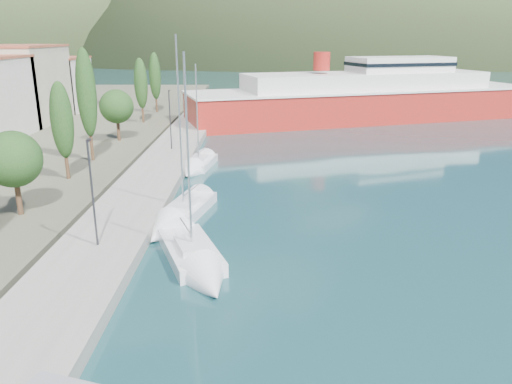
{
  "coord_description": "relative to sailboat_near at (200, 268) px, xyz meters",
  "views": [
    {
      "loc": [
        0.16,
        -13.56,
        12.16
      ],
      "look_at": [
        0.0,
        14.0,
        3.5
      ],
      "focal_mm": 35.0,
      "sensor_mm": 36.0,
      "label": 1
    }
  ],
  "objects": [
    {
      "name": "ground",
      "position": [
        2.99,
        109.42,
        -0.33
      ],
      "size": [
        1400.0,
        1400.0,
        0.0
      ],
      "primitive_type": "plane",
      "color": "#194146"
    },
    {
      "name": "quay",
      "position": [
        -6.01,
        15.42,
        0.07
      ],
      "size": [
        5.0,
        88.0,
        0.8
      ],
      "primitive_type": "cube",
      "color": "gray",
      "rests_on": "ground"
    },
    {
      "name": "tree_row",
      "position": [
        -12.84,
        20.38,
        5.29
      ],
      "size": [
        3.78,
        64.2,
        11.14
      ],
      "color": "#47301E",
      "rests_on": "land_strip"
    },
    {
      "name": "lamp_posts",
      "position": [
        -6.01,
        3.97,
        3.75
      ],
      "size": [
        0.15,
        44.73,
        6.06
      ],
      "color": "#2D2D33",
      "rests_on": "quay"
    },
    {
      "name": "sailboat_near",
      "position": [
        0.0,
        0.0,
        0.0
      ],
      "size": [
        5.5,
        8.99,
        12.42
      ],
      "color": "silver",
      "rests_on": "ground"
    },
    {
      "name": "sailboat_mid",
      "position": [
        -2.55,
        7.07,
        -0.01
      ],
      "size": [
        4.5,
        9.48,
        13.2
      ],
      "color": "silver",
      "rests_on": "ground"
    },
    {
      "name": "sailboat_far",
      "position": [
        -2.85,
        21.07,
        -0.03
      ],
      "size": [
        3.39,
        7.5,
        10.63
      ],
      "color": "silver",
      "rests_on": "ground"
    },
    {
      "name": "ferry",
      "position": [
        19.19,
        51.02,
        2.87
      ],
      "size": [
        53.88,
        26.6,
        10.52
      ],
      "color": "#A82119",
      "rests_on": "ground"
    }
  ]
}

